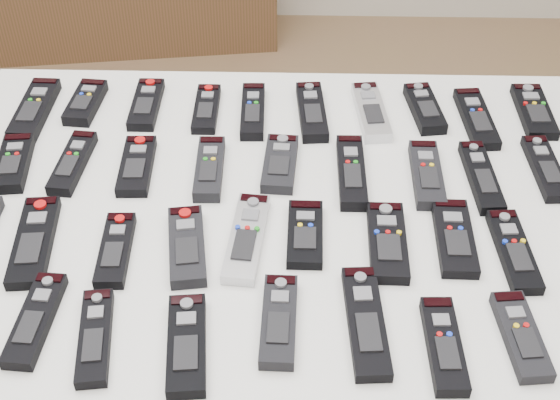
{
  "coord_description": "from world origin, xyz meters",
  "views": [
    {
      "loc": [
        0.02,
        -1.16,
        1.7
      ],
      "look_at": [
        -0.01,
        -0.15,
        0.8
      ],
      "focal_mm": 50.0,
      "sensor_mm": 36.0,
      "label": 1
    }
  ],
  "objects_px": {
    "remote_0": "(35,109)",
    "remote_10": "(13,163)",
    "remote_13": "(209,169)",
    "remote_16": "(427,175)",
    "table": "(280,232)",
    "remote_26": "(455,238)",
    "remote_31": "(95,337)",
    "remote_3": "(206,109)",
    "remote_35": "(444,345)",
    "remote_25": "(387,242)",
    "remote_6": "(371,112)",
    "remote_21": "(115,250)",
    "remote_27": "(514,251)",
    "remote_8": "(476,119)",
    "remote_23": "(247,238)",
    "remote_32": "(187,345)",
    "remote_17": "(481,177)",
    "remote_30": "(35,320)",
    "remote_33": "(279,321)",
    "remote_24": "(305,234)",
    "remote_20": "(34,241)",
    "remote_2": "(146,104)",
    "remote_5": "(312,112)",
    "remote_1": "(85,103)",
    "remote_9": "(534,111)",
    "remote_22": "(187,246)",
    "remote_15": "(351,172)",
    "remote_18": "(546,168)",
    "remote_14": "(280,164)",
    "remote_12": "(137,166)",
    "remote_7": "(425,108)",
    "remote_11": "(73,163)",
    "remote_34": "(366,322)",
    "remote_36": "(521,336)"
  },
  "relations": [
    {
      "from": "remote_2",
      "to": "remote_14",
      "type": "relative_size",
      "value": 1.07
    },
    {
      "from": "remote_9",
      "to": "remote_20",
      "type": "distance_m",
      "value": 1.0
    },
    {
      "from": "remote_10",
      "to": "remote_12",
      "type": "distance_m",
      "value": 0.23
    },
    {
      "from": "remote_0",
      "to": "remote_6",
      "type": "distance_m",
      "value": 0.68
    },
    {
      "from": "table",
      "to": "remote_26",
      "type": "height_order",
      "value": "remote_26"
    },
    {
      "from": "remote_0",
      "to": "remote_20",
      "type": "xyz_separation_m",
      "value": [
        0.1,
        -0.38,
        -0.0
      ]
    },
    {
      "from": "remote_8",
      "to": "remote_27",
      "type": "height_order",
      "value": "same"
    },
    {
      "from": "remote_25",
      "to": "remote_23",
      "type": "bearing_deg",
      "value": 179.75
    },
    {
      "from": "remote_21",
      "to": "remote_27",
      "type": "relative_size",
      "value": 0.89
    },
    {
      "from": "remote_24",
      "to": "remote_31",
      "type": "xyz_separation_m",
      "value": [
        -0.31,
        -0.23,
        0.0
      ]
    },
    {
      "from": "remote_6",
      "to": "remote_36",
      "type": "distance_m",
      "value": 0.59
    },
    {
      "from": "remote_2",
      "to": "remote_22",
      "type": "height_order",
      "value": "remote_22"
    },
    {
      "from": "table",
      "to": "remote_2",
      "type": "xyz_separation_m",
      "value": [
        -0.28,
        0.3,
        0.07
      ]
    },
    {
      "from": "remote_20",
      "to": "remote_22",
      "type": "relative_size",
      "value": 1.17
    },
    {
      "from": "remote_15",
      "to": "remote_18",
      "type": "relative_size",
      "value": 1.09
    },
    {
      "from": "remote_30",
      "to": "remote_27",
      "type": "bearing_deg",
      "value": 16.27
    },
    {
      "from": "remote_0",
      "to": "remote_10",
      "type": "distance_m",
      "value": 0.17
    },
    {
      "from": "remote_1",
      "to": "remote_31",
      "type": "height_order",
      "value": "remote_1"
    },
    {
      "from": "remote_18",
      "to": "remote_26",
      "type": "xyz_separation_m",
      "value": [
        -0.19,
        -0.19,
        0.0
      ]
    },
    {
      "from": "remote_3",
      "to": "remote_35",
      "type": "bearing_deg",
      "value": -55.84
    },
    {
      "from": "remote_22",
      "to": "remote_9",
      "type": "bearing_deg",
      "value": 22.96
    },
    {
      "from": "remote_25",
      "to": "remote_6",
      "type": "bearing_deg",
      "value": 91.6
    },
    {
      "from": "remote_21",
      "to": "remote_32",
      "type": "distance_m",
      "value": 0.24
    },
    {
      "from": "remote_30",
      "to": "remote_10",
      "type": "bearing_deg",
      "value": 114.29
    },
    {
      "from": "remote_10",
      "to": "remote_33",
      "type": "bearing_deg",
      "value": -42.02
    },
    {
      "from": "remote_5",
      "to": "remote_16",
      "type": "relative_size",
      "value": 1.04
    },
    {
      "from": "table",
      "to": "remote_30",
      "type": "relative_size",
      "value": 7.18
    },
    {
      "from": "remote_5",
      "to": "remote_31",
      "type": "xyz_separation_m",
      "value": [
        -0.32,
        -0.58,
        -0.0
      ]
    },
    {
      "from": "table",
      "to": "remote_5",
      "type": "xyz_separation_m",
      "value": [
        0.06,
        0.28,
        0.07
      ]
    },
    {
      "from": "remote_17",
      "to": "remote_23",
      "type": "xyz_separation_m",
      "value": [
        -0.42,
        -0.17,
        -0.0
      ]
    },
    {
      "from": "remote_9",
      "to": "remote_8",
      "type": "bearing_deg",
      "value": -167.57
    },
    {
      "from": "remote_30",
      "to": "remote_6",
      "type": "bearing_deg",
      "value": 49.55
    },
    {
      "from": "remote_9",
      "to": "remote_24",
      "type": "xyz_separation_m",
      "value": [
        -0.46,
        -0.37,
        -0.0
      ]
    },
    {
      "from": "remote_9",
      "to": "remote_34",
      "type": "relative_size",
      "value": 0.83
    },
    {
      "from": "remote_1",
      "to": "remote_25",
      "type": "bearing_deg",
      "value": -28.27
    },
    {
      "from": "remote_0",
      "to": "remote_1",
      "type": "xyz_separation_m",
      "value": [
        0.1,
        0.03,
        -0.0
      ]
    },
    {
      "from": "remote_22",
      "to": "remote_32",
      "type": "distance_m",
      "value": 0.2
    },
    {
      "from": "remote_13",
      "to": "remote_16",
      "type": "height_order",
      "value": "same"
    },
    {
      "from": "remote_22",
      "to": "remote_27",
      "type": "height_order",
      "value": "remote_22"
    },
    {
      "from": "remote_13",
      "to": "remote_31",
      "type": "relative_size",
      "value": 0.97
    },
    {
      "from": "remote_9",
      "to": "remote_31",
      "type": "relative_size",
      "value": 1.0
    },
    {
      "from": "remote_14",
      "to": "remote_3",
      "type": "bearing_deg",
      "value": 134.83
    },
    {
      "from": "remote_0",
      "to": "remote_16",
      "type": "height_order",
      "value": "same"
    },
    {
      "from": "remote_20",
      "to": "remote_1",
      "type": "bearing_deg",
      "value": 84.82
    },
    {
      "from": "remote_23",
      "to": "remote_22",
      "type": "bearing_deg",
      "value": -161.14
    },
    {
      "from": "remote_2",
      "to": "remote_36",
      "type": "bearing_deg",
      "value": -41.73
    },
    {
      "from": "remote_7",
      "to": "remote_27",
      "type": "distance_m",
      "value": 0.41
    },
    {
      "from": "remote_3",
      "to": "remote_11",
      "type": "bearing_deg",
      "value": -142.13
    },
    {
      "from": "remote_24",
      "to": "remote_20",
      "type": "bearing_deg",
      "value": -175.41
    },
    {
      "from": "remote_23",
      "to": "remote_32",
      "type": "height_order",
      "value": "remote_32"
    }
  ]
}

